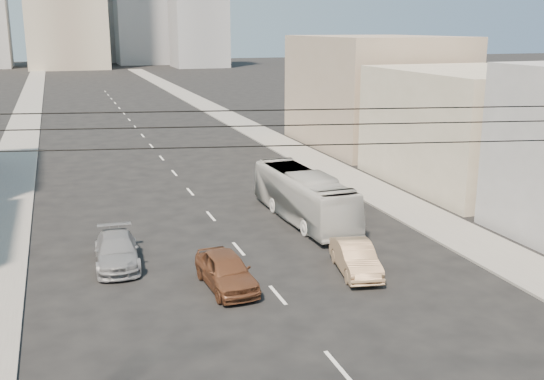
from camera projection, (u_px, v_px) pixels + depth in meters
sidewalk_left at (25, 122)px, 74.17m from camera, size 3.50×180.00×0.12m
sidewalk_right at (220, 113)px, 81.48m from camera, size 3.50×180.00×0.12m
lane_dashes at (147, 140)px, 62.25m from camera, size 0.15×104.00×0.01m
city_bus at (304, 196)px, 36.42m from camera, size 2.78×10.39×2.87m
sedan_brown at (226, 271)px, 27.08m from camera, size 2.11×4.62×1.54m
sedan_tan at (356, 258)px, 28.72m from camera, size 2.28×4.50×1.42m
sedan_grey at (117, 251)px, 29.66m from camera, size 2.21×4.94×1.41m
overhead_wires at (483, 124)px, 12.79m from camera, size 23.01×5.02×0.72m
bldg_right_mid at (475, 127)px, 44.39m from camera, size 11.00×14.00×8.00m
bldg_right_far at (375, 91)px, 58.97m from camera, size 12.00×16.00×10.00m
midrise_east at (198, 14)px, 170.77m from camera, size 14.00×14.00×28.00m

